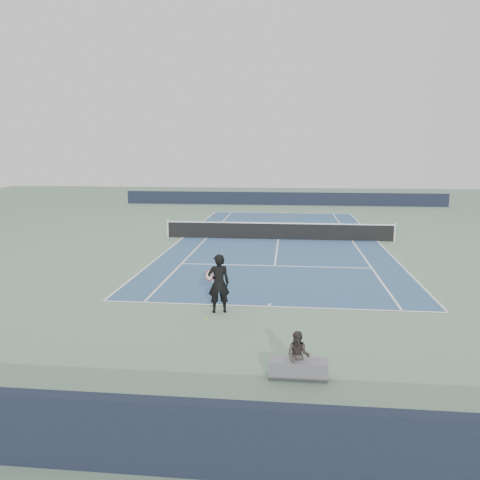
# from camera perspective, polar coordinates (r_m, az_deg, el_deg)

# --- Properties ---
(ground) EXTENTS (80.00, 80.00, 0.00)m
(ground) POSITION_cam_1_polar(r_m,az_deg,el_deg) (26.60, 4.69, 0.07)
(ground) COLOR slate
(court_surface) EXTENTS (10.97, 23.77, 0.01)m
(court_surface) POSITION_cam_1_polar(r_m,az_deg,el_deg) (26.60, 4.69, 0.08)
(court_surface) COLOR #335278
(court_surface) RESTS_ON ground
(tennis_net) EXTENTS (12.90, 0.10, 1.07)m
(tennis_net) POSITION_cam_1_polar(r_m,az_deg,el_deg) (26.51, 4.70, 1.14)
(tennis_net) COLOR silver
(tennis_net) RESTS_ON ground
(windscreen_far) EXTENTS (30.00, 0.25, 1.20)m
(windscreen_far) POSITION_cam_1_polar(r_m,az_deg,el_deg) (44.24, 5.25, 5.04)
(windscreen_far) COLOR black
(windscreen_far) RESTS_ON ground
(windscreen_near) EXTENTS (30.00, 0.25, 1.20)m
(windscreen_near) POSITION_cam_1_polar(r_m,az_deg,el_deg) (7.58, 0.89, -23.37)
(windscreen_near) COLOR black
(windscreen_near) RESTS_ON ground
(tennis_player) EXTENTS (0.85, 0.66, 1.83)m
(tennis_player) POSITION_cam_1_polar(r_m,az_deg,el_deg) (14.32, -2.62, -5.30)
(tennis_player) COLOR black
(tennis_player) RESTS_ON ground
(tennis_ball) EXTENTS (0.07, 0.07, 0.07)m
(tennis_ball) POSITION_cam_1_polar(r_m,az_deg,el_deg) (13.98, -4.08, -9.54)
(tennis_ball) COLOR #BCD82C
(tennis_ball) RESTS_ON ground
(spectator_bench) EXTENTS (1.33, 0.70, 1.09)m
(spectator_bench) POSITION_cam_1_polar(r_m,az_deg,el_deg) (10.56, 7.09, -14.54)
(spectator_bench) COLOR slate
(spectator_bench) RESTS_ON ground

